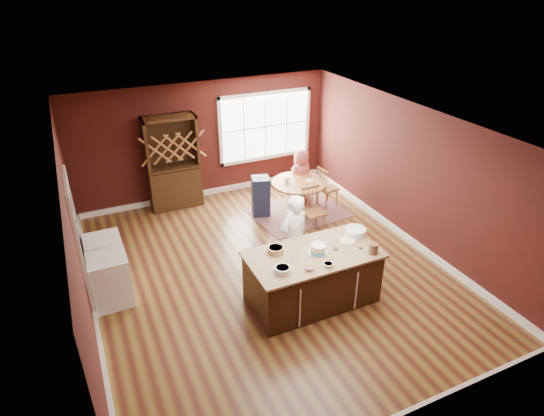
{
  "coord_description": "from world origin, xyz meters",
  "views": [
    {
      "loc": [
        -2.75,
        -6.14,
        4.86
      ],
      "look_at": [
        0.26,
        0.38,
        1.05
      ],
      "focal_mm": 30.0,
      "sensor_mm": 36.0,
      "label": 1
    }
  ],
  "objects": [
    {
      "name": "room_shell",
      "position": [
        0.0,
        0.0,
        1.35
      ],
      "size": [
        7.0,
        7.0,
        7.0
      ],
      "color": "brown",
      "rests_on": "ground"
    },
    {
      "name": "window",
      "position": [
        1.5,
        3.47,
        1.5
      ],
      "size": [
        2.36,
        0.1,
        1.66
      ],
      "primitive_type": null,
      "color": "white",
      "rests_on": "room_shell"
    },
    {
      "name": "doorway",
      "position": [
        -2.97,
        0.6,
        1.02
      ],
      "size": [
        0.08,
        1.26,
        2.13
      ],
      "primitive_type": null,
      "color": "white",
      "rests_on": "room_shell"
    },
    {
      "name": "kitchen_island",
      "position": [
        0.31,
        -1.04,
        0.44
      ],
      "size": [
        2.09,
        1.09,
        0.92
      ],
      "color": "#321F0B",
      "rests_on": "ground"
    },
    {
      "name": "dining_table",
      "position": [
        1.53,
        1.74,
        0.53
      ],
      "size": [
        1.2,
        1.2,
        0.75
      ],
      "color": "brown",
      "rests_on": "ground"
    },
    {
      "name": "baker",
      "position": [
        0.33,
        -0.33,
        0.8
      ],
      "size": [
        0.65,
        0.49,
        1.6
      ],
      "primitive_type": "imported",
      "rotation": [
        0.0,
        0.0,
        3.33
      ],
      "color": "white",
      "rests_on": "ground"
    },
    {
      "name": "layer_cake",
      "position": [
        0.39,
        -1.04,
        0.99
      ],
      "size": [
        0.33,
        0.33,
        0.13
      ],
      "primitive_type": null,
      "color": "white",
      "rests_on": "kitchen_island"
    },
    {
      "name": "bowl_blue",
      "position": [
        -0.34,
        -1.29,
        0.97
      ],
      "size": [
        0.24,
        0.24,
        0.09
      ],
      "primitive_type": "cylinder",
      "color": "white",
      "rests_on": "kitchen_island"
    },
    {
      "name": "bowl_yellow",
      "position": [
        -0.21,
        -0.77,
        0.97
      ],
      "size": [
        0.26,
        0.26,
        0.1
      ],
      "primitive_type": "cylinder",
      "color": "#A98D4F",
      "rests_on": "kitchen_island"
    },
    {
      "name": "bowl_pink",
      "position": [
        0.04,
        -1.4,
        0.95
      ],
      "size": [
        0.14,
        0.14,
        0.05
      ],
      "primitive_type": "cylinder",
      "color": "silver",
      "rests_on": "kitchen_island"
    },
    {
      "name": "bowl_olive",
      "position": [
        0.34,
        -1.44,
        0.95
      ],
      "size": [
        0.15,
        0.15,
        0.05
      ],
      "primitive_type": "cylinder",
      "color": "beige",
      "rests_on": "kitchen_island"
    },
    {
      "name": "drinking_glass",
      "position": [
        0.69,
        -1.1,
        1.0
      ],
      "size": [
        0.08,
        0.08,
        0.17
      ],
      "primitive_type": "cylinder",
      "color": "silver",
      "rests_on": "kitchen_island"
    },
    {
      "name": "dinner_plate",
      "position": [
        0.99,
        -0.96,
        0.93
      ],
      "size": [
        0.26,
        0.26,
        0.02
      ],
      "primitive_type": "cylinder",
      "color": "beige",
      "rests_on": "kitchen_island"
    },
    {
      "name": "white_tub",
      "position": [
        1.22,
        -0.84,
        0.98
      ],
      "size": [
        0.35,
        0.35,
        0.12
      ],
      "primitive_type": "cylinder",
      "color": "white",
      "rests_on": "kitchen_island"
    },
    {
      "name": "stoneware_crock",
      "position": [
        1.16,
        -1.42,
        1.01
      ],
      "size": [
        0.14,
        0.14,
        0.17
      ],
      "primitive_type": "cylinder",
      "color": "#452E1D",
      "rests_on": "kitchen_island"
    },
    {
      "name": "toy_figurine",
      "position": [
        1.05,
        -1.23,
        0.96
      ],
      "size": [
        0.04,
        0.04,
        0.07
      ],
      "primitive_type": null,
      "color": "gold",
      "rests_on": "kitchen_island"
    },
    {
      "name": "rug",
      "position": [
        1.53,
        1.74,
        0.01
      ],
      "size": [
        2.15,
        1.74,
        0.01
      ],
      "primitive_type": "cube",
      "rotation": [
        0.0,
        0.0,
        0.1
      ],
      "color": "brown",
      "rests_on": "ground"
    },
    {
      "name": "chair_east",
      "position": [
        2.3,
        1.78,
        0.48
      ],
      "size": [
        0.44,
        0.45,
        0.95
      ],
      "primitive_type": null,
      "rotation": [
        0.0,
        0.0,
        1.73
      ],
      "color": "#9A693E",
      "rests_on": "ground"
    },
    {
      "name": "chair_south",
      "position": [
        1.42,
        0.87,
        0.49
      ],
      "size": [
        0.42,
        0.4,
        0.98
      ],
      "primitive_type": null,
      "rotation": [
        0.0,
        0.0,
        0.02
      ],
      "color": "brown",
      "rests_on": "ground"
    },
    {
      "name": "chair_north",
      "position": [
        1.89,
        2.55,
        0.45
      ],
      "size": [
        0.51,
        0.5,
        0.91
      ],
      "primitive_type": null,
      "rotation": [
        0.0,
        0.0,
        3.66
      ],
      "color": "brown",
      "rests_on": "ground"
    },
    {
      "name": "seated_woman",
      "position": [
        1.84,
        2.23,
        0.64
      ],
      "size": [
        0.7,
        0.54,
        1.28
      ],
      "primitive_type": "imported",
      "rotation": [
        0.0,
        0.0,
        3.37
      ],
      "color": "#BC5052",
      "rests_on": "ground"
    },
    {
      "name": "high_chair",
      "position": [
        0.74,
        2.03,
        0.46
      ],
      "size": [
        0.45,
        0.45,
        0.92
      ],
      "primitive_type": null,
      "rotation": [
        0.0,
        0.0,
        -0.26
      ],
      "color": "#131835",
      "rests_on": "ground"
    },
    {
      "name": "toddler",
      "position": [
        0.78,
        2.09,
        0.81
      ],
      "size": [
        0.18,
        0.14,
        0.26
      ],
      "primitive_type": null,
      "color": "#8CA5BF",
      "rests_on": "high_chair"
    },
    {
      "name": "table_plate",
      "position": [
        1.76,
        1.69,
        0.76
      ],
      "size": [
        0.19,
        0.19,
        0.01
      ],
      "primitive_type": "cylinder",
      "color": "beige",
      "rests_on": "dining_table"
    },
    {
      "name": "table_cup",
      "position": [
        1.29,
        1.85,
        0.8
      ],
      "size": [
        0.14,
        0.14,
        0.1
      ],
      "primitive_type": "imported",
      "rotation": [
        0.0,
        0.0,
        0.11
      ],
      "color": "white",
      "rests_on": "dining_table"
    },
    {
      "name": "hutch",
      "position": [
        -0.85,
        3.22,
        1.05
      ],
      "size": [
        1.15,
        0.48,
        2.1
      ],
      "primitive_type": "cube",
      "color": "#3C2410",
      "rests_on": "ground"
    },
    {
      "name": "washer",
      "position": [
        -2.64,
        0.28,
        0.43
      ],
      "size": [
        0.6,
        0.58,
        0.87
      ],
      "primitive_type": "cube",
      "color": "white",
      "rests_on": "ground"
    },
    {
      "name": "dryer",
      "position": [
        -2.64,
        0.92,
        0.43
      ],
      "size": [
        0.59,
        0.57,
        0.86
      ],
      "primitive_type": "cube",
      "color": "white",
      "rests_on": "ground"
    }
  ]
}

